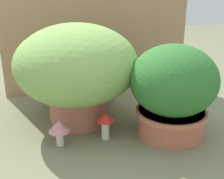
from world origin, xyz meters
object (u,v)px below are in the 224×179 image
cat (95,92)px  mushroom_ornament_pink (59,128)px  leafy_planter (173,89)px  grass_planter (77,68)px  mushroom_ornament_red (105,120)px

cat → mushroom_ornament_pink: (-0.21, -0.30, -0.03)m
leafy_planter → grass_planter: bearing=150.6°
mushroom_ornament_pink → mushroom_ornament_red: size_ratio=0.90×
grass_planter → leafy_planter: size_ratio=1.39×
cat → mushroom_ornament_red: bearing=-90.7°
cat → leafy_planter: bearing=-45.6°
leafy_planter → mushroom_ornament_red: 0.34m
grass_planter → mushroom_ornament_pink: (-0.11, -0.22, -0.20)m
leafy_planter → cat: 0.45m
leafy_planter → mushroom_ornament_pink: (-0.52, 0.01, -0.14)m
grass_planter → mushroom_ornament_red: (0.10, -0.21, -0.20)m
grass_planter → leafy_planter: bearing=-29.4°
cat → grass_planter: bearing=-142.1°
cat → mushroom_ornament_red: cat is taller
mushroom_ornament_pink → leafy_planter: bearing=-1.6°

